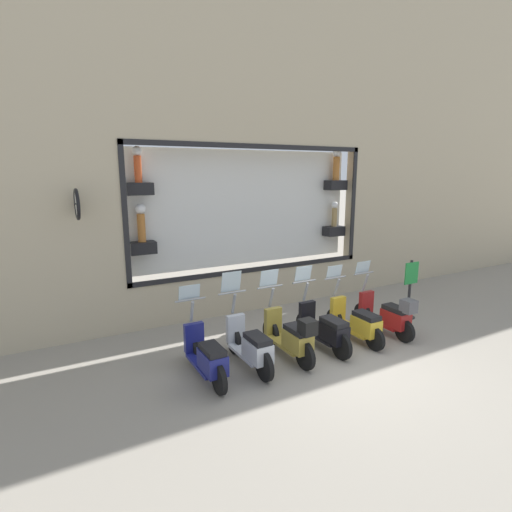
{
  "coord_description": "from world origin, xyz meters",
  "views": [
    {
      "loc": [
        -5.63,
        4.92,
        3.64
      ],
      "look_at": [
        1.99,
        0.77,
        1.82
      ],
      "focal_mm": 28.0,
      "sensor_mm": 36.0,
      "label": 1
    }
  ],
  "objects": [
    {
      "name": "building_facade",
      "position": [
        3.6,
        0.0,
        5.45
      ],
      "size": [
        1.24,
        36.0,
        10.63
      ],
      "color": "tan",
      "rests_on": "ground_plane"
    },
    {
      "name": "scooter_red_0",
      "position": [
        0.48,
        -1.84,
        0.47
      ],
      "size": [
        1.8,
        0.61,
        1.55
      ],
      "color": "black",
      "rests_on": "ground_plane"
    },
    {
      "name": "shop_sign_post",
      "position": [
        1.01,
        -3.13,
        0.8
      ],
      "size": [
        0.36,
        0.45,
        1.5
      ],
      "color": "#232326",
      "rests_on": "ground_plane"
    },
    {
      "name": "scooter_olive_3",
      "position": [
        0.49,
        0.8,
        0.49
      ],
      "size": [
        1.81,
        0.6,
        1.64
      ],
      "color": "black",
      "rests_on": "ground_plane"
    },
    {
      "name": "scooter_yellow_1",
      "position": [
        0.54,
        -0.96,
        0.43
      ],
      "size": [
        1.8,
        0.6,
        1.54
      ],
      "color": "black",
      "rests_on": "ground_plane"
    },
    {
      "name": "ground_plane",
      "position": [
        0.0,
        0.0,
        0.0
      ],
      "size": [
        120.0,
        120.0,
        0.0
      ],
      "primitive_type": "plane",
      "color": "gray"
    },
    {
      "name": "scooter_silver_4",
      "position": [
        0.55,
        1.67,
        0.45
      ],
      "size": [
        1.81,
        0.6,
        1.71
      ],
      "color": "black",
      "rests_on": "ground_plane"
    },
    {
      "name": "scooter_black_2",
      "position": [
        0.55,
        -0.08,
        0.45
      ],
      "size": [
        1.81,
        0.61,
        1.63
      ],
      "color": "black",
      "rests_on": "ground_plane"
    },
    {
      "name": "scooter_navy_5",
      "position": [
        0.54,
        2.55,
        0.44
      ],
      "size": [
        1.81,
        0.61,
        1.55
      ],
      "color": "black",
      "rests_on": "ground_plane"
    }
  ]
}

